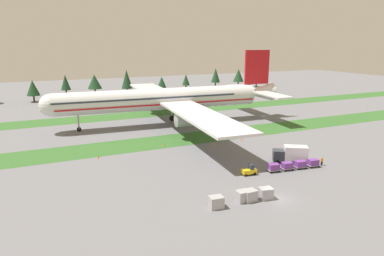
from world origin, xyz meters
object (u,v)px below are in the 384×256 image
uld_container_1 (216,202)px  taxiway_marker_0 (214,144)px  baggage_tug (249,170)px  uld_container_3 (250,195)px  catering_truck (291,154)px  uld_container_2 (266,193)px  ground_crew_marshaller (322,161)px  airliner (169,99)px  uld_container_0 (243,196)px  cargo_dolly_fourth (313,162)px  taxiway_marker_3 (98,157)px  cargo_dolly_lead (274,167)px  taxiway_marker_1 (163,145)px  cargo_dolly_third (300,164)px  taxiway_marker_2 (242,140)px  cargo_dolly_second (287,166)px

uld_container_1 → taxiway_marker_0: 32.03m
baggage_tug → uld_container_3: size_ratio=1.37×
catering_truck → uld_container_2: catering_truck is taller
ground_crew_marshaller → airliner: bearing=117.1°
uld_container_0 → taxiway_marker_0: size_ratio=3.98×
cargo_dolly_fourth → taxiway_marker_3: bearing=66.0°
airliner → catering_truck: airliner is taller
cargo_dolly_lead → cargo_dolly_fourth: same height
cargo_dolly_lead → taxiway_marker_1: cargo_dolly_lead is taller
airliner → uld_container_0: 54.00m
airliner → cargo_dolly_lead: airliner is taller
cargo_dolly_third → uld_container_3: size_ratio=1.18×
ground_crew_marshaller → taxiway_marker_2: bearing=111.5°
baggage_tug → catering_truck: bearing=-73.3°
taxiway_marker_3 → taxiway_marker_1: bearing=9.7°
cargo_dolly_second → taxiway_marker_2: cargo_dolly_second is taller
cargo_dolly_second → taxiway_marker_1: bearing=40.5°
uld_container_0 → cargo_dolly_second: bearing=27.8°
cargo_dolly_second → cargo_dolly_fourth: same height
cargo_dolly_third → ground_crew_marshaller: 5.12m
cargo_dolly_lead → taxiway_marker_2: 21.49m
cargo_dolly_second → ground_crew_marshaller: bearing=-88.3°
airliner → uld_container_2: airliner is taller
airliner → taxiway_marker_1: (-9.15, -20.64, -7.44)m
cargo_dolly_fourth → uld_container_1: (-25.38, -7.36, -0.03)m
baggage_tug → uld_container_0: size_ratio=1.37×
cargo_dolly_third → taxiway_marker_0: size_ratio=4.72×
taxiway_marker_2 → taxiway_marker_3: 34.87m
taxiway_marker_3 → uld_container_3: bearing=-59.2°
cargo_dolly_lead → cargo_dolly_third: bearing=-90.0°
taxiway_marker_3 → cargo_dolly_third: bearing=-32.7°
uld_container_2 → taxiway_marker_1: (-5.06, 33.04, -0.64)m
taxiway_marker_1 → cargo_dolly_fourth: bearing=-49.0°
uld_container_1 → taxiway_marker_1: size_ratio=4.08×
airliner → uld_container_0: bearing=175.6°
cargo_dolly_fourth → catering_truck: 4.50m
ground_crew_marshaller → taxiway_marker_3: 45.68m
uld_container_2 → taxiway_marker_0: (6.15, 28.93, -0.64)m
cargo_dolly_fourth → cargo_dolly_third: bearing=90.0°
cargo_dolly_lead → taxiway_marker_0: cargo_dolly_lead is taller
taxiway_marker_2 → cargo_dolly_fourth: bearing=-83.1°
airliner → taxiway_marker_0: bearing=-171.2°
ground_crew_marshaller → taxiway_marker_1: 34.99m
uld_container_3 → uld_container_2: bearing=-8.2°
airliner → cargo_dolly_lead: 45.51m
cargo_dolly_lead → cargo_dolly_second: 2.90m
uld_container_0 → taxiway_marker_3: size_ratio=3.56×
baggage_tug → ground_crew_marshaller: baggage_tug is taller
cargo_dolly_lead → uld_container_2: size_ratio=1.18×
uld_container_0 → taxiway_marker_1: uld_container_0 is taller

